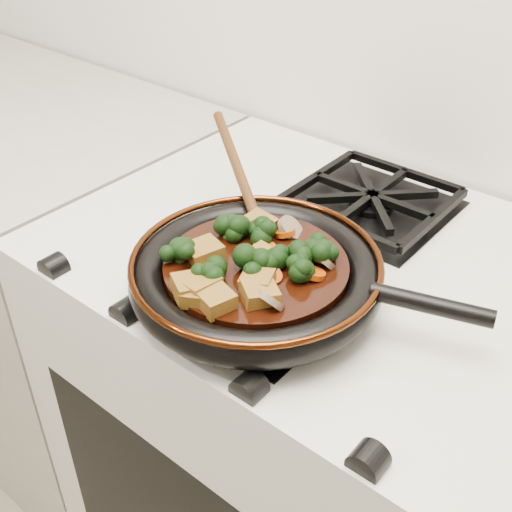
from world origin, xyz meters
The scene contains 33 objects.
stove centered at (0.00, 1.69, 0.45)m, with size 0.76×0.60×0.90m, color silver.
burner_grate_front centered at (0.00, 1.55, 0.91)m, with size 0.23×0.23×0.03m, color black, non-canonical shape.
burner_grate_back centered at (0.00, 1.83, 0.91)m, with size 0.23×0.23×0.03m, color black, non-canonical shape.
skillet centered at (0.01, 1.54, 0.94)m, with size 0.43×0.32×0.05m.
braising_sauce centered at (0.01, 1.54, 0.95)m, with size 0.23×0.23×0.02m, color black.
tofu_cube_0 centered at (0.02, 1.44, 0.97)m, with size 0.04×0.04×0.02m, color brown.
tofu_cube_1 centered at (-0.04, 1.60, 0.97)m, with size 0.04×0.04×0.02m, color brown.
tofu_cube_2 centered at (0.01, 1.54, 0.97)m, with size 0.04×0.04×0.02m, color brown.
tofu_cube_3 centered at (0.05, 1.48, 0.97)m, with size 0.04×0.04×0.02m, color brown.
tofu_cube_4 centered at (-0.01, 1.45, 0.97)m, with size 0.04×0.04×0.02m, color brown.
tofu_cube_5 centered at (0.00, 1.44, 0.97)m, with size 0.04×0.03×0.02m, color brown.
tofu_cube_6 centered at (-0.02, 1.44, 0.97)m, with size 0.04×0.04×0.02m, color brown.
tofu_cube_7 centered at (0.04, 1.50, 0.97)m, with size 0.04×0.03×0.02m, color brown.
tofu_cube_8 centered at (-0.05, 1.50, 0.97)m, with size 0.04×0.05×0.02m, color brown.
broccoli_floret_0 centered at (0.01, 1.52, 0.97)m, with size 0.06×0.06×0.06m, color black, non-canonical shape.
broccoli_floret_1 centered at (0.04, 1.56, 0.97)m, with size 0.06×0.06×0.05m, color black, non-canonical shape.
broccoli_floret_2 centered at (0.07, 1.55, 0.97)m, with size 0.06×0.06×0.05m, color black, non-canonical shape.
broccoli_floret_3 centered at (-0.07, 1.48, 0.97)m, with size 0.06×0.06×0.05m, color black, non-canonical shape.
broccoli_floret_4 centered at (-0.06, 1.56, 0.97)m, with size 0.06×0.06×0.05m, color black, non-canonical shape.
broccoli_floret_5 centered at (0.07, 1.59, 0.97)m, with size 0.06×0.06×0.05m, color black, non-canonical shape.
broccoli_floret_6 centered at (-0.02, 1.57, 0.97)m, with size 0.06×0.06×0.05m, color black, non-canonical shape.
broccoli_floret_7 centered at (0.02, 1.52, 0.97)m, with size 0.06×0.06×0.05m, color black, non-canonical shape.
broccoli_floret_8 centered at (-0.01, 1.47, 0.97)m, with size 0.06×0.06×0.05m, color black, non-canonical shape.
carrot_coin_0 centered at (0.00, 1.56, 0.96)m, with size 0.03×0.03×0.01m, color #A83804.
carrot_coin_1 centered at (0.04, 1.52, 0.96)m, with size 0.03×0.03×0.01m, color #A83804.
carrot_coin_2 centered at (0.00, 1.61, 0.96)m, with size 0.03×0.03×0.01m, color #A83804.
carrot_coin_3 centered at (0.07, 1.56, 0.96)m, with size 0.03×0.03×0.01m, color #A83804.
carrot_coin_4 centered at (-0.03, 1.48, 0.96)m, with size 0.03×0.03×0.01m, color #A83804.
mushroom_slice_0 centered at (-0.07, 1.57, 0.97)m, with size 0.03×0.03×0.01m, color brown.
mushroom_slice_1 centered at (0.07, 1.48, 0.97)m, with size 0.04×0.04×0.01m, color brown.
mushroom_slice_2 centered at (0.07, 1.59, 0.97)m, with size 0.03×0.03×0.01m, color brown.
mushroom_slice_3 centered at (0.00, 1.62, 0.97)m, with size 0.04×0.04×0.01m, color brown.
wooden_spoon centered at (-0.10, 1.64, 0.98)m, with size 0.15×0.11×0.25m.
Camera 1 is at (0.41, 1.04, 1.43)m, focal length 45.00 mm.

